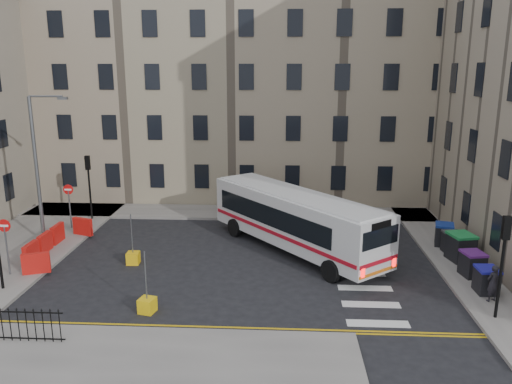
# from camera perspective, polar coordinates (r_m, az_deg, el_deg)

# --- Properties ---
(ground) EXTENTS (120.00, 120.00, 0.00)m
(ground) POSITION_cam_1_polar(r_m,az_deg,el_deg) (25.52, 2.36, -8.07)
(ground) COLOR black
(ground) RESTS_ON ground
(pavement_north) EXTENTS (36.00, 3.20, 0.15)m
(pavement_north) POSITION_cam_1_polar(r_m,az_deg,el_deg) (34.20, -7.52, -2.26)
(pavement_north) COLOR slate
(pavement_north) RESTS_ON ground
(pavement_east) EXTENTS (2.40, 26.00, 0.15)m
(pavement_east) POSITION_cam_1_polar(r_m,az_deg,el_deg) (30.51, 19.70, -5.00)
(pavement_east) COLOR slate
(pavement_east) RESTS_ON ground
(pavement_west) EXTENTS (6.00, 22.00, 0.15)m
(pavement_west) POSITION_cam_1_polar(r_m,az_deg,el_deg) (30.02, -25.55, -5.89)
(pavement_west) COLOR slate
(pavement_west) RESTS_ON ground
(pavement_sw) EXTENTS (20.00, 6.00, 0.15)m
(pavement_sw) POSITION_cam_1_polar(r_m,az_deg,el_deg) (18.15, -22.22, -18.74)
(pavement_sw) COLOR slate
(pavement_sw) RESTS_ON ground
(terrace_north) EXTENTS (38.30, 10.80, 17.20)m
(terrace_north) POSITION_cam_1_polar(r_m,az_deg,el_deg) (39.83, -7.53, 12.50)
(terrace_north) COLOR gray
(terrace_north) RESTS_ON ground
(traffic_light_east) EXTENTS (0.28, 0.22, 4.10)m
(traffic_light_east) POSITION_cam_1_polar(r_m,az_deg,el_deg) (21.07, 26.43, -6.10)
(traffic_light_east) COLOR black
(traffic_light_east) RESTS_ON pavement_east
(traffic_light_nw) EXTENTS (0.28, 0.22, 4.10)m
(traffic_light_nw) POSITION_cam_1_polar(r_m,az_deg,el_deg) (33.23, -18.57, 1.61)
(traffic_light_nw) COLOR black
(traffic_light_nw) RESTS_ON pavement_west
(streetlamp) EXTENTS (0.50, 0.22, 8.14)m
(streetlamp) POSITION_cam_1_polar(r_m,az_deg,el_deg) (29.35, -23.79, 2.51)
(streetlamp) COLOR #595B5E
(streetlamp) RESTS_ON pavement_west
(no_entry_north) EXTENTS (0.60, 0.08, 3.00)m
(no_entry_north) POSITION_cam_1_polar(r_m,az_deg,el_deg) (31.80, -20.60, -0.56)
(no_entry_north) COLOR #595B5E
(no_entry_north) RESTS_ON pavement_west
(no_entry_south) EXTENTS (0.60, 0.08, 3.00)m
(no_entry_south) POSITION_cam_1_polar(r_m,az_deg,el_deg) (25.82, -26.73, -4.45)
(no_entry_south) COLOR #595B5E
(no_entry_south) RESTS_ON pavement_west
(roadworks_barriers) EXTENTS (1.66, 6.26, 1.00)m
(roadworks_barriers) POSITION_cam_1_polar(r_m,az_deg,el_deg) (28.45, -22.31, -5.39)
(roadworks_barriers) COLOR red
(roadworks_barriers) RESTS_ON pavement_west
(bus) EXTENTS (9.30, 10.54, 3.13)m
(bus) POSITION_cam_1_polar(r_m,az_deg,el_deg) (26.63, 4.47, -3.01)
(bus) COLOR silver
(bus) RESTS_ON ground
(wheelie_bin_a) EXTENTS (0.90, 1.03, 1.12)m
(wheelie_bin_a) POSITION_cam_1_polar(r_m,az_deg,el_deg) (23.92, 24.84, -9.12)
(wheelie_bin_a) COLOR black
(wheelie_bin_a) RESTS_ON pavement_east
(wheelie_bin_b) EXTENTS (1.10, 1.21, 1.17)m
(wheelie_bin_b) POSITION_cam_1_polar(r_m,az_deg,el_deg) (25.46, 23.49, -7.54)
(wheelie_bin_b) COLOR black
(wheelie_bin_b) RESTS_ON pavement_east
(wheelie_bin_c) EXTENTS (1.36, 1.48, 1.39)m
(wheelie_bin_c) POSITION_cam_1_polar(r_m,az_deg,el_deg) (27.19, 22.35, -5.82)
(wheelie_bin_c) COLOR black
(wheelie_bin_c) RESTS_ON pavement_east
(wheelie_bin_d) EXTENTS (1.00, 1.12, 1.12)m
(wheelie_bin_d) POSITION_cam_1_polar(r_m,az_deg,el_deg) (28.15, 21.53, -5.37)
(wheelie_bin_d) COLOR black
(wheelie_bin_d) RESTS_ON pavement_east
(wheelie_bin_e) EXTENTS (1.20, 1.30, 1.20)m
(wheelie_bin_e) POSITION_cam_1_polar(r_m,az_deg,el_deg) (29.16, 20.68, -4.55)
(wheelie_bin_e) COLOR black
(wheelie_bin_e) RESTS_ON pavement_east
(pedestrian) EXTENTS (0.69, 0.59, 1.59)m
(pedestrian) POSITION_cam_1_polar(r_m,az_deg,el_deg) (23.09, 25.43, -9.40)
(pedestrian) COLOR black
(pedestrian) RESTS_ON pavement_east
(bollard_yellow) EXTENTS (0.63, 0.63, 0.60)m
(bollard_yellow) POSITION_cam_1_polar(r_m,az_deg,el_deg) (26.00, -13.85, -7.34)
(bollard_yellow) COLOR #EDB30D
(bollard_yellow) RESTS_ON ground
(bollard_chevron) EXTENTS (0.72, 0.72, 0.60)m
(bollard_chevron) POSITION_cam_1_polar(r_m,az_deg,el_deg) (21.04, -12.32, -12.53)
(bollard_chevron) COLOR #E5B70D
(bollard_chevron) RESTS_ON ground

